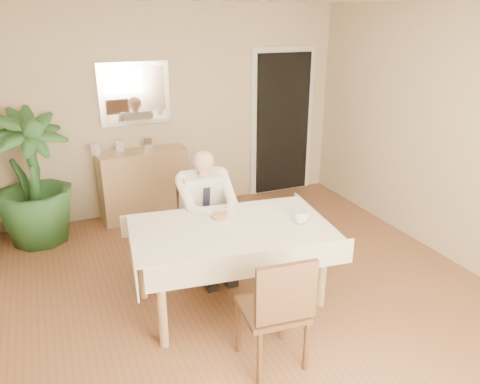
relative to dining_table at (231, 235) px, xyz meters
name	(u,v)px	position (x,y,z in m)	size (l,w,h in m)	color
room	(257,166)	(0.20, -0.09, 0.63)	(5.00, 5.02, 2.60)	brown
doorway	(282,124)	(1.75, 2.37, 0.33)	(0.96, 0.07, 2.10)	silver
mirror	(135,94)	(-0.29, 2.38, 0.88)	(0.86, 0.04, 0.76)	silver
dining_table	(231,235)	(0.00, 0.00, 0.00)	(1.84, 1.22, 0.75)	#9B8055
chair_far	(199,218)	(0.00, 0.88, -0.20)	(0.43, 0.44, 0.84)	#452918
chair_near	(278,307)	(-0.01, -0.92, -0.14)	(0.48, 0.48, 0.93)	#452918
seated_man	(208,208)	(0.00, 0.59, 0.02)	(0.48, 0.72, 1.24)	white
plate	(219,218)	(-0.04, 0.18, 0.09)	(0.26, 0.26, 0.02)	white
food	(219,216)	(-0.04, 0.18, 0.11)	(0.14, 0.14, 0.06)	brown
knife	(225,219)	(0.00, 0.12, 0.11)	(0.01, 0.01, 0.13)	silver
fork	(217,220)	(-0.08, 0.12, 0.11)	(0.01, 0.01, 0.13)	silver
coffee_mug	(301,217)	(0.60, -0.17, 0.14)	(0.14, 0.14, 0.11)	white
sideboard	(144,184)	(-0.29, 2.23, -0.23)	(1.09, 0.37, 0.87)	#9B8055
photo_frame_left	(95,150)	(-0.84, 2.23, 0.28)	(0.10, 0.02, 0.14)	silver
photo_frame_center	(119,146)	(-0.54, 2.31, 0.28)	(0.10, 0.02, 0.14)	silver
photo_frame_right	(148,144)	(-0.20, 2.28, 0.28)	(0.10, 0.02, 0.14)	silver
potted_palm	(32,178)	(-1.56, 2.00, 0.09)	(0.85, 0.85, 1.52)	#234E23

